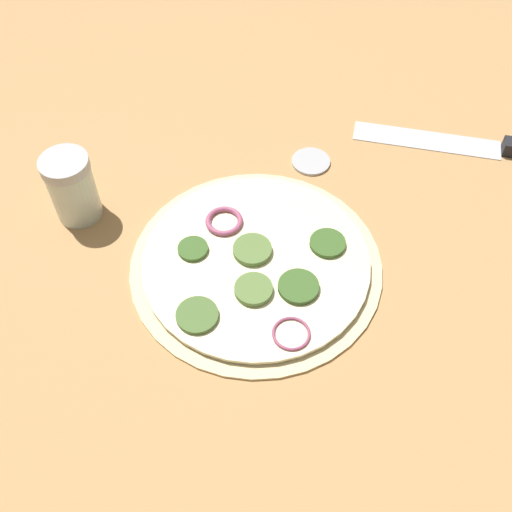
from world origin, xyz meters
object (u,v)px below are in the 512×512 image
at_px(pizza, 256,263).
at_px(knife, 511,148).
at_px(spice_jar, 72,187).
at_px(loose_cap, 311,160).

relative_size(pizza, knife, 1.04).
height_order(pizza, spice_jar, spice_jar).
bearing_deg(knife, pizza, 41.26).
relative_size(knife, loose_cap, 5.49).
distance_m(pizza, spice_jar, 0.22).
relative_size(spice_jar, loose_cap, 1.73).
bearing_deg(loose_cap, knife, -106.49).
bearing_deg(pizza, knife, -81.51).
bearing_deg(spice_jar, knife, -99.70).
relative_size(pizza, spice_jar, 3.28).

